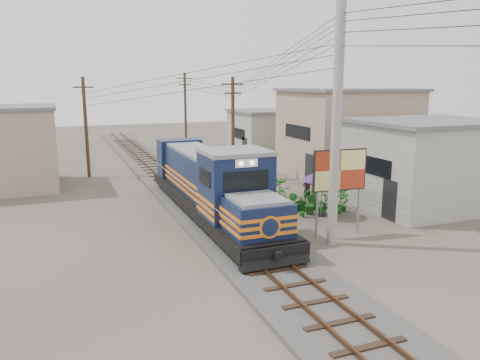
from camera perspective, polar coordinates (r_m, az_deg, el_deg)
name	(u,v)px	position (r m, az deg, el deg)	size (l,w,h in m)	color
ground	(250,251)	(19.01, 1.18, -8.60)	(120.00, 120.00, 0.00)	#473F35
ballast	(186,194)	(28.10, -6.62, -1.74)	(3.60, 70.00, 0.16)	#595651
track	(186,191)	(28.06, -6.63, -1.38)	(1.15, 70.00, 0.12)	#51331E
locomotive	(211,185)	(23.10, -3.57, -0.66)	(2.77, 15.04, 3.73)	black
utility_pole_main	(336,124)	(19.07, 11.67, 6.67)	(0.40, 0.40, 10.00)	#9E9B93
wooden_pole_mid	(233,126)	(32.63, -0.87, 6.64)	(1.60, 0.24, 7.00)	#4C3826
wooden_pole_far	(185,111)	(46.03, -6.67, 8.40)	(1.60, 0.24, 7.50)	#4C3826
wooden_pole_left	(86,125)	(34.63, -18.28, 6.35)	(1.60, 0.24, 7.00)	#4C3826
power_lines	(187,64)	(25.84, -6.46, 13.82)	(9.65, 19.00, 3.30)	black
shophouse_front	(426,163)	(27.06, 21.74, 1.90)	(7.35, 6.30, 4.70)	#9A978C
shophouse_mid	(347,132)	(34.57, 12.91, 5.69)	(8.40, 7.35, 6.20)	gray
shophouse_back	(269,133)	(42.62, 3.60, 5.73)	(6.30, 6.30, 4.20)	#9A978C
shophouse_left	(5,148)	(32.86, -26.69, 3.54)	(6.30, 6.30, 5.20)	gray
billboard	(340,172)	(20.55, 12.06, 0.93)	(2.49, 0.30, 3.84)	#99999E
market_umbrella	(322,175)	(23.61, 9.99, 0.59)	(2.88, 2.88, 2.39)	black
vendor	(307,189)	(26.54, 8.17, -1.06)	(0.56, 0.37, 1.53)	black
plant_nursery	(306,201)	(24.91, 8.09, -2.50)	(3.49, 3.35, 1.13)	#1A5A19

